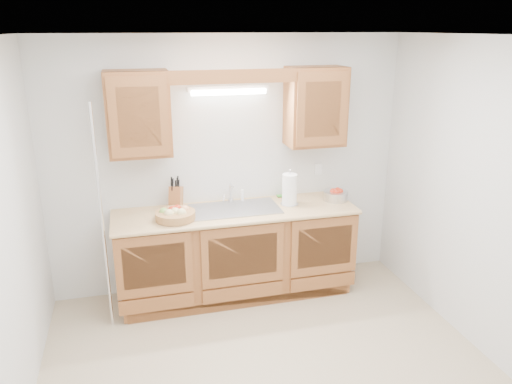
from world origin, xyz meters
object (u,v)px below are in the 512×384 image
object	(u,v)px
knife_block	(176,198)
paper_towel	(290,190)
apple_bowl	(336,195)
fruit_basket	(175,214)

from	to	relation	value
knife_block	paper_towel	distance (m)	1.09
paper_towel	apple_bowl	distance (m)	0.50
fruit_basket	apple_bowl	bearing A→B (deg)	4.31
knife_block	paper_towel	world-z (taller)	paper_towel
knife_block	apple_bowl	distance (m)	1.58
fruit_basket	paper_towel	bearing A→B (deg)	5.67
fruit_basket	paper_towel	distance (m)	1.13
paper_towel	knife_block	bearing A→B (deg)	172.02
fruit_basket	apple_bowl	size ratio (longest dim) A/B	1.41
fruit_basket	knife_block	world-z (taller)	knife_block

